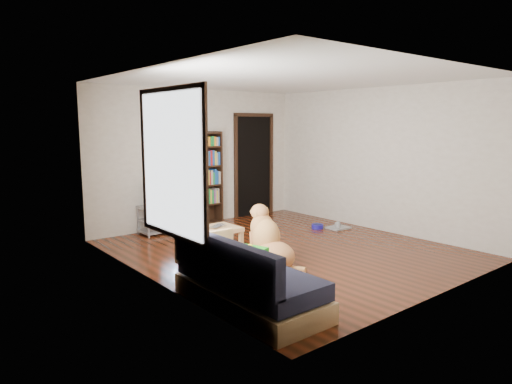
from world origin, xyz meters
TOP-DOWN VIEW (x-y plane):
  - ground at (0.00, 0.00)m, footprint 5.00×5.00m
  - ceiling at (0.00, 0.00)m, footprint 5.00×5.00m
  - wall_back at (0.00, 2.50)m, footprint 4.50×0.00m
  - wall_front at (0.00, -2.50)m, footprint 4.50×0.00m
  - wall_left at (-2.25, 0.00)m, footprint 0.00×5.00m
  - wall_right at (2.25, 0.00)m, footprint 0.00×5.00m
  - green_cushion at (-1.75, -1.16)m, footprint 0.57×0.57m
  - laptop at (-0.90, 0.48)m, footprint 0.38×0.33m
  - dog_bowl at (1.46, 0.70)m, footprint 0.22×0.22m
  - grey_rag at (1.76, 0.45)m, footprint 0.42×0.34m
  - window at (-2.23, -0.50)m, footprint 0.03×1.46m
  - doorway at (1.35, 2.48)m, footprint 1.03×0.05m
  - tv_stand at (-0.90, 2.25)m, footprint 0.90×0.45m
  - crt_tv at (-0.90, 2.27)m, footprint 0.55×0.52m
  - bookshelf at (0.05, 2.34)m, footprint 0.60×0.30m
  - sofa at (-1.87, -1.38)m, footprint 0.80×1.80m
  - coffee_table at (-0.90, 0.51)m, footprint 0.55×0.55m
  - dog at (-0.72, -0.42)m, footprint 0.60×1.06m

SIDE VIEW (x-z plane):
  - ground at x=0.00m, z-range 0.00..0.00m
  - grey_rag at x=1.76m, z-range 0.00..0.03m
  - dog_bowl at x=1.46m, z-range 0.00..0.08m
  - sofa at x=-1.87m, z-range -0.14..0.66m
  - tv_stand at x=-0.90m, z-range 0.02..0.52m
  - coffee_table at x=-0.90m, z-range 0.08..0.48m
  - dog at x=-0.72m, z-range -0.12..0.74m
  - laptop at x=-0.90m, z-range 0.40..0.43m
  - green_cushion at x=-1.75m, z-range 0.42..0.57m
  - crt_tv at x=-0.90m, z-range 0.45..1.03m
  - bookshelf at x=0.05m, z-range 0.10..1.90m
  - doorway at x=1.35m, z-range 0.03..2.21m
  - wall_back at x=0.00m, z-range -0.95..3.55m
  - wall_front at x=0.00m, z-range -0.95..3.55m
  - wall_left at x=-2.25m, z-range -1.20..3.80m
  - wall_right at x=2.25m, z-range -1.20..3.80m
  - window at x=-2.23m, z-range 0.65..2.35m
  - ceiling at x=0.00m, z-range 2.60..2.60m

